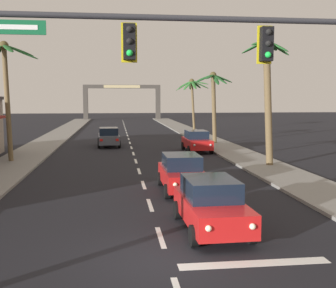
# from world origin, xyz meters

# --- Properties ---
(ground_plane) EXTENTS (220.00, 220.00, 0.00)m
(ground_plane) POSITION_xyz_m (0.00, 0.00, 0.00)
(ground_plane) COLOR black
(sidewalk_right) EXTENTS (3.20, 110.00, 0.14)m
(sidewalk_right) POSITION_xyz_m (7.80, 20.00, 0.07)
(sidewalk_right) COLOR gray
(sidewalk_right) RESTS_ON ground
(sidewalk_left) EXTENTS (3.20, 110.00, 0.14)m
(sidewalk_left) POSITION_xyz_m (-7.80, 20.00, 0.07)
(sidewalk_left) COLOR gray
(sidewalk_left) RESTS_ON ground
(lane_markings) EXTENTS (4.28, 88.94, 0.01)m
(lane_markings) POSITION_xyz_m (0.42, 20.44, 0.00)
(lane_markings) COLOR silver
(lane_markings) RESTS_ON ground
(traffic_signal_mast) EXTENTS (11.71, 0.41, 7.22)m
(traffic_signal_mast) POSITION_xyz_m (2.92, 0.55, 5.11)
(traffic_signal_mast) COLOR #2D2D33
(traffic_signal_mast) RESTS_ON ground
(sedan_lead_at_stop_bar) EXTENTS (2.02, 4.48, 1.68)m
(sedan_lead_at_stop_bar) POSITION_xyz_m (1.70, 2.31, 0.85)
(sedan_lead_at_stop_bar) COLOR red
(sedan_lead_at_stop_bar) RESTS_ON ground
(sedan_third_in_queue) EXTENTS (1.95, 4.45, 1.68)m
(sedan_third_in_queue) POSITION_xyz_m (1.67, 8.14, 0.85)
(sedan_third_in_queue) COLOR red
(sedan_third_in_queue) RESTS_ON ground
(sedan_oncoming_far) EXTENTS (2.08, 4.50, 1.68)m
(sedan_oncoming_far) POSITION_xyz_m (-1.95, 26.63, 0.85)
(sedan_oncoming_far) COLOR #4C515B
(sedan_oncoming_far) RESTS_ON ground
(sedan_parked_nearest_kerb) EXTENTS (1.98, 4.46, 1.68)m
(sedan_parked_nearest_kerb) POSITION_xyz_m (5.10, 22.20, 0.85)
(sedan_parked_nearest_kerb) COLOR red
(sedan_parked_nearest_kerb) RESTS_ON ground
(palm_left_third) EXTENTS (4.13, 3.98, 7.92)m
(palm_left_third) POSITION_xyz_m (-8.34, 17.87, 5.79)
(palm_left_third) COLOR brown
(palm_left_third) RESTS_ON ground
(palm_right_second) EXTENTS (2.87, 3.23, 7.98)m
(palm_right_second) POSITION_xyz_m (7.90, 14.19, 5.24)
(palm_right_second) COLOR brown
(palm_right_second) RESTS_ON ground
(palm_right_third) EXTENTS (3.73, 3.56, 6.65)m
(palm_right_third) POSITION_xyz_m (7.62, 27.21, 4.80)
(palm_right_third) COLOR brown
(palm_right_third) RESTS_ON ground
(palm_right_farthest) EXTENTS (4.15, 4.20, 6.62)m
(palm_right_farthest) POSITION_xyz_m (8.04, 40.26, 5.13)
(palm_right_farthest) COLOR brown
(palm_right_farthest) RESTS_ON ground
(town_gateway_arch) EXTENTS (15.09, 0.90, 6.86)m
(town_gateway_arch) POSITION_xyz_m (0.00, 72.91, 4.45)
(town_gateway_arch) COLOR #423D38
(town_gateway_arch) RESTS_ON ground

